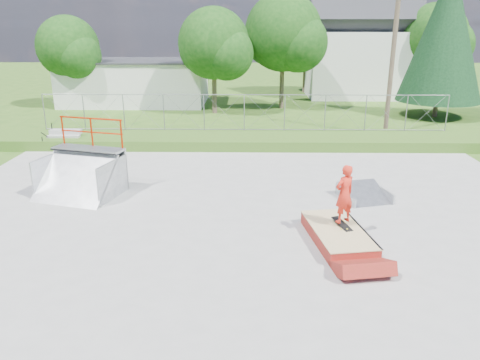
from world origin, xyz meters
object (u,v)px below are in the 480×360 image
Objects in this scene: quarter_pipe at (76,161)px; skater at (344,197)px; flat_bank_ramp at (364,194)px; grind_box at (338,235)px.

quarter_pipe reaches higher than skater.
quarter_pipe is 9.64m from flat_bank_ramp.
quarter_pipe is 8.85m from skater.
quarter_pipe is 1.67× the size of flat_bank_ramp.
flat_bank_ramp is at bearing -144.85° from skater.
flat_bank_ramp reaches higher than grind_box.
skater is (8.25, -3.19, -0.02)m from quarter_pipe.
quarter_pipe is at bearing 164.57° from flat_bank_ramp.
grind_box is 3.52m from flat_bank_ramp.
grind_box is at bearing -7.04° from quarter_pipe.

